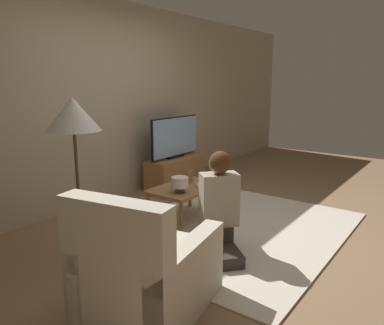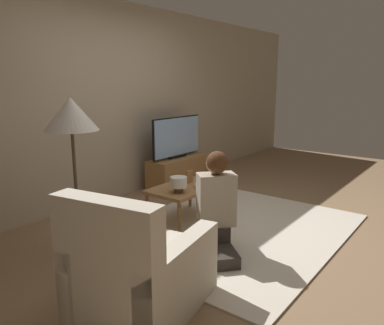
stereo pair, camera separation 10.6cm
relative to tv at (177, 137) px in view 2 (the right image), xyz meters
name	(u,v)px [view 2 (the right image)]	position (x,y,z in m)	size (l,w,h in m)	color
ground_plane	(232,229)	(-0.94, -1.56, -0.76)	(10.00, 10.00, 0.00)	#896B4C
wall_back	(109,102)	(-0.94, 0.37, 0.54)	(10.00, 0.06, 2.60)	tan
rug	(232,229)	(-0.94, -1.56, -0.75)	(2.61, 2.14, 0.02)	beige
tv_stand	(177,172)	(0.00, 0.00, -0.53)	(1.00, 0.39, 0.45)	olive
tv	(177,137)	(0.00, 0.00, 0.00)	(1.02, 0.08, 0.61)	black
coffee_table	(185,190)	(-1.04, -0.99, -0.39)	(0.85, 0.54, 0.41)	olive
floor_lamp	(71,120)	(-2.25, -0.67, 0.48)	(0.48, 0.48, 1.44)	#4C4233
armchair	(140,273)	(-2.57, -1.81, -0.48)	(1.02, 0.88, 0.90)	beige
person_kneeling	(217,203)	(-1.50, -1.72, -0.28)	(0.73, 0.79, 0.95)	#332D28
picture_frame	(190,177)	(-0.90, -0.94, -0.27)	(0.11, 0.01, 0.15)	olive
table_lamp	(179,183)	(-1.27, -1.08, -0.24)	(0.18, 0.18, 0.17)	#4C3823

